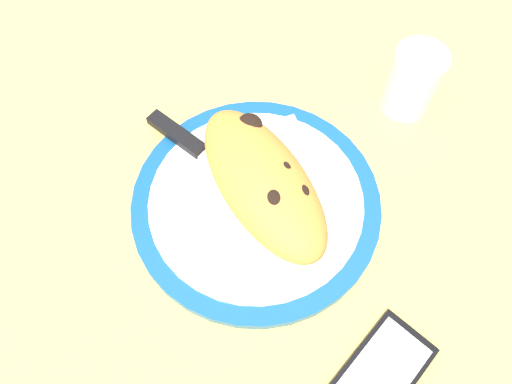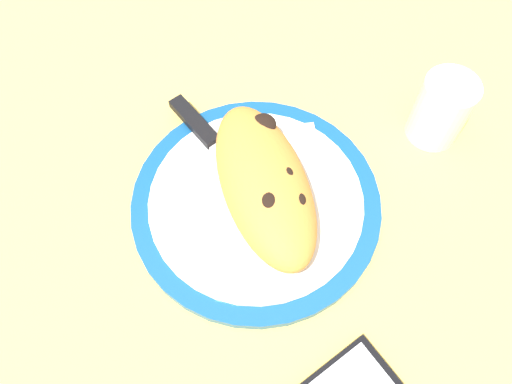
{
  "view_description": "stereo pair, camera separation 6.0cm",
  "coord_description": "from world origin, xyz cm",
  "px_view_note": "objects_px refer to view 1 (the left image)",
  "views": [
    {
      "loc": [
        -27.31,
        7.09,
        56.17
      ],
      "look_at": [
        0.0,
        0.0,
        3.64
      ],
      "focal_mm": 35.75,
      "sensor_mm": 36.0,
      "label": 1
    },
    {
      "loc": [
        -28.19,
        1.2,
        56.17
      ],
      "look_at": [
        0.0,
        0.0,
        3.64
      ],
      "focal_mm": 35.75,
      "sensor_mm": 36.0,
      "label": 2
    }
  ],
  "objects_px": {
    "knife": "(198,149)",
    "smartphone": "(379,375)",
    "water_glass": "(412,84)",
    "fork": "(308,160)",
    "calzone": "(263,182)",
    "plate": "(256,203)"
  },
  "relations": [
    {
      "from": "knife",
      "to": "smartphone",
      "type": "height_order",
      "value": "knife"
    },
    {
      "from": "knife",
      "to": "water_glass",
      "type": "height_order",
      "value": "water_glass"
    },
    {
      "from": "fork",
      "to": "smartphone",
      "type": "height_order",
      "value": "fork"
    },
    {
      "from": "fork",
      "to": "calzone",
      "type": "bearing_deg",
      "value": 114.71
    },
    {
      "from": "fork",
      "to": "knife",
      "type": "xyz_separation_m",
      "value": [
        0.05,
        0.13,
        0.0
      ]
    },
    {
      "from": "plate",
      "to": "water_glass",
      "type": "height_order",
      "value": "water_glass"
    },
    {
      "from": "calzone",
      "to": "knife",
      "type": "bearing_deg",
      "value": 39.0
    },
    {
      "from": "calzone",
      "to": "knife",
      "type": "relative_size",
      "value": 1.22
    },
    {
      "from": "calzone",
      "to": "fork",
      "type": "xyz_separation_m",
      "value": [
        0.03,
        -0.07,
        -0.03
      ]
    },
    {
      "from": "fork",
      "to": "knife",
      "type": "height_order",
      "value": "knife"
    },
    {
      "from": "knife",
      "to": "plate",
      "type": "bearing_deg",
      "value": -147.72
    },
    {
      "from": "plate",
      "to": "water_glass",
      "type": "xyz_separation_m",
      "value": [
        0.1,
        -0.24,
        0.03
      ]
    },
    {
      "from": "knife",
      "to": "smartphone",
      "type": "bearing_deg",
      "value": -157.63
    },
    {
      "from": "knife",
      "to": "smartphone",
      "type": "distance_m",
      "value": 0.34
    },
    {
      "from": "fork",
      "to": "water_glass",
      "type": "distance_m",
      "value": 0.18
    },
    {
      "from": "plate",
      "to": "water_glass",
      "type": "distance_m",
      "value": 0.26
    },
    {
      "from": "smartphone",
      "to": "water_glass",
      "type": "relative_size",
      "value": 1.51
    },
    {
      "from": "knife",
      "to": "water_glass",
      "type": "relative_size",
      "value": 2.16
    },
    {
      "from": "plate",
      "to": "calzone",
      "type": "xyz_separation_m",
      "value": [
        0.01,
        -0.01,
        0.04
      ]
    },
    {
      "from": "fork",
      "to": "water_glass",
      "type": "bearing_deg",
      "value": -68.0
    },
    {
      "from": "calzone",
      "to": "fork",
      "type": "relative_size",
      "value": 1.39
    },
    {
      "from": "plate",
      "to": "smartphone",
      "type": "distance_m",
      "value": 0.24
    }
  ]
}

